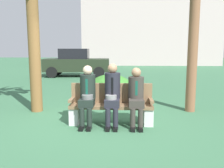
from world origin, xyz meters
TOP-DOWN VIEW (x-y plane):
  - ground_plane at (0.00, 0.00)m, footprint 80.00×80.00m
  - park_bench at (0.31, -0.07)m, footprint 1.84×0.44m
  - seated_man_left at (-0.21, -0.20)m, footprint 0.34×0.72m
  - seated_man_middle at (0.34, -0.19)m, footprint 0.34×0.72m
  - seated_man_right at (0.86, -0.20)m, footprint 0.34×0.72m
  - shrub_near_bench at (0.18, 2.14)m, footprint 1.40×1.28m
  - parked_car_near at (-2.25, 9.08)m, footprint 3.98×1.88m
  - building_backdrop at (3.40, 22.09)m, footprint 14.58×7.65m

SIDE VIEW (x-z plane):
  - ground_plane at x=0.00m, z-range 0.00..0.00m
  - park_bench at x=0.31m, z-range -0.03..0.87m
  - shrub_near_bench at x=0.18m, z-range 0.00..0.88m
  - seated_man_right at x=0.86m, z-range 0.08..1.34m
  - seated_man_left at x=-0.21m, z-range 0.07..1.39m
  - seated_man_middle at x=0.34m, z-range 0.07..1.43m
  - parked_car_near at x=-2.25m, z-range 0.00..1.68m
  - building_backdrop at x=3.40m, z-range 0.02..8.58m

